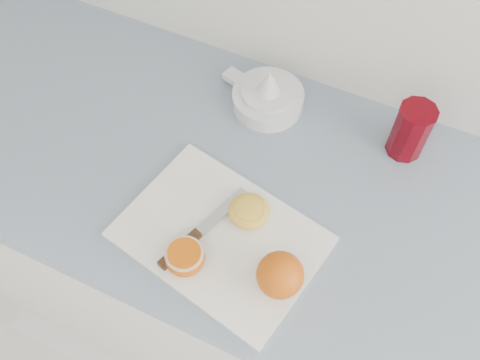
# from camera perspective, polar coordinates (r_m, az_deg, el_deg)

# --- Properties ---
(counter) EXTENTS (2.45, 0.64, 0.89)m
(counter) POSITION_cam_1_polar(r_m,az_deg,el_deg) (1.45, 3.65, -10.35)
(counter) COLOR white
(counter) RESTS_ON ground
(cutting_board) EXTENTS (0.40, 0.32, 0.01)m
(cutting_board) POSITION_cam_1_polar(r_m,az_deg,el_deg) (1.00, -2.11, -6.09)
(cutting_board) COLOR white
(cutting_board) RESTS_ON counter
(whole_orange) EXTENTS (0.08, 0.08, 0.08)m
(whole_orange) POSITION_cam_1_polar(r_m,az_deg,el_deg) (0.92, 4.30, -10.07)
(whole_orange) COLOR orange
(whole_orange) RESTS_ON cutting_board
(half_orange) EXTENTS (0.07, 0.07, 0.04)m
(half_orange) POSITION_cam_1_polar(r_m,az_deg,el_deg) (0.95, -5.88, -8.25)
(half_orange) COLOR orange
(half_orange) RESTS_ON cutting_board
(squeezed_shell) EXTENTS (0.08, 0.08, 0.03)m
(squeezed_shell) POSITION_cam_1_polar(r_m,az_deg,el_deg) (1.00, 0.95, -3.29)
(squeezed_shell) COLOR yellow
(squeezed_shell) RESTS_ON cutting_board
(paring_knife) EXTENTS (0.09, 0.21, 0.01)m
(paring_knife) POSITION_cam_1_polar(r_m,az_deg,el_deg) (0.98, -5.60, -6.61)
(paring_knife) COLOR #48281B
(paring_knife) RESTS_ON cutting_board
(citrus_juicer) EXTENTS (0.20, 0.15, 0.10)m
(citrus_juicer) POSITION_cam_1_polar(r_m,az_deg,el_deg) (1.16, 2.94, 8.96)
(citrus_juicer) COLOR white
(citrus_juicer) RESTS_ON counter
(red_tumbler) EXTENTS (0.08, 0.08, 0.12)m
(red_tumbler) POSITION_cam_1_polar(r_m,az_deg,el_deg) (1.11, 17.67, 4.89)
(red_tumbler) COLOR #5E0009
(red_tumbler) RESTS_ON counter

